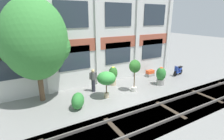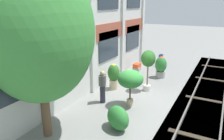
# 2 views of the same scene
# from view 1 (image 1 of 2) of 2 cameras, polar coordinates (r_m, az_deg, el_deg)

# --- Properties ---
(ground_plane) EXTENTS (80.00, 80.00, 0.00)m
(ground_plane) POSITION_cam_1_polar(r_m,az_deg,el_deg) (11.57, 1.55, -8.70)
(ground_plane) COLOR gray
(apartment_facade) EXTENTS (14.79, 0.64, 8.51)m
(apartment_facade) POSITION_cam_1_polar(r_m,az_deg,el_deg) (13.05, -5.34, 13.50)
(apartment_facade) COLOR silver
(apartment_facade) RESTS_ON ground
(rail_tracks) EXTENTS (22.43, 2.80, 0.43)m
(rail_tracks) POSITION_cam_1_polar(r_m,az_deg,el_deg) (9.57, 11.24, -15.95)
(rail_tracks) COLOR #423F3A
(rail_tracks) RESTS_ON ground
(broadleaf_tree) EXTENTS (3.84, 3.66, 6.12)m
(broadleaf_tree) POSITION_cam_1_polar(r_m,az_deg,el_deg) (10.94, -23.76, 8.51)
(broadleaf_tree) COLOR brown
(broadleaf_tree) RESTS_ON ground
(potted_plant_low_pan) EXTENTS (1.19, 1.19, 1.74)m
(potted_plant_low_pan) POSITION_cam_1_polar(r_m,az_deg,el_deg) (10.98, -1.85, -2.84)
(potted_plant_low_pan) COLOR tan
(potted_plant_low_pan) RESTS_ON ground
(potted_plant_square_trough) EXTENTS (0.82, 0.52, 0.54)m
(potted_plant_square_trough) POSITION_cam_1_polar(r_m,az_deg,el_deg) (15.65, 12.32, -1.08)
(potted_plant_square_trough) COLOR gray
(potted_plant_square_trough) RESTS_ON ground
(potted_plant_fluted_column) EXTENTS (0.73, 0.73, 1.41)m
(potted_plant_fluted_column) POSITION_cam_1_polar(r_m,az_deg,el_deg) (13.77, 15.67, -1.59)
(potted_plant_fluted_column) COLOR gray
(potted_plant_fluted_column) RESTS_ON ground
(potted_plant_terracotta_small) EXTENTS (0.77, 0.77, 2.27)m
(potted_plant_terracotta_small) POSITION_cam_1_polar(r_m,az_deg,el_deg) (11.90, 7.44, 0.56)
(potted_plant_terracotta_small) COLOR beige
(potted_plant_terracotta_small) RESTS_ON ground
(potted_plant_glazed_jar) EXTENTS (0.66, 0.66, 1.46)m
(potted_plant_glazed_jar) POSITION_cam_1_polar(r_m,az_deg,el_deg) (13.16, 0.37, -1.44)
(potted_plant_glazed_jar) COLOR tan
(potted_plant_glazed_jar) RESTS_ON ground
(scooter_near_curb) EXTENTS (1.37, 0.54, 0.98)m
(scooter_near_curb) POSITION_cam_1_polar(r_m,az_deg,el_deg) (16.62, 20.93, -0.11)
(scooter_near_curb) COLOR black
(scooter_near_curb) RESTS_ON ground
(resident_by_doorway) EXTENTS (0.53, 0.34, 1.62)m
(resident_by_doorway) POSITION_cam_1_polar(r_m,az_deg,el_deg) (12.09, -6.15, -3.18)
(resident_by_doorway) COLOR #282833
(resident_by_doorway) RESTS_ON ground
(topiary_hedge) EXTENTS (1.17, 1.30, 0.92)m
(topiary_hedge) POSITION_cam_1_polar(r_m,az_deg,el_deg) (10.22, -11.09, -9.84)
(topiary_hedge) COLOR #2D7A33
(topiary_hedge) RESTS_ON ground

